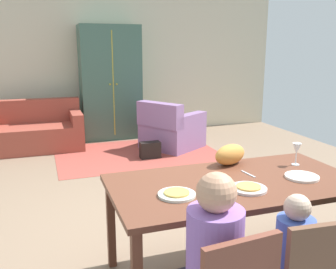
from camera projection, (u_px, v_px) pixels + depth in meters
The scene contains 17 objects.
ground_plane at pixel (146, 193), 4.52m from camera, with size 7.42×6.55×0.02m, color #826A55.
back_wall at pixel (99, 66), 7.26m from camera, with size 7.42×0.10×2.70m, color beige.
dining_table at pixel (235, 190), 2.75m from camera, with size 1.83×0.94×0.76m.
plate_near_man at pixel (177, 195), 2.46m from camera, with size 0.25×0.25×0.02m, color silver.
pizza_near_man at pixel (177, 192), 2.46m from camera, with size 0.17×0.17×0.01m, color gold.
plate_near_child at pixel (249, 189), 2.57m from camera, with size 0.25×0.25×0.02m, color silver.
pizza_near_child at pixel (249, 187), 2.56m from camera, with size 0.17×0.17×0.01m, color gold.
plate_near_woman at pixel (302, 177), 2.80m from camera, with size 0.25×0.25×0.02m, color white.
wine_glass at pixel (297, 149), 3.08m from camera, with size 0.07×0.07×0.19m.
fork at pixel (204, 188), 2.60m from camera, with size 0.02×0.15×0.01m, color silver.
knife at pixel (248, 174), 2.88m from camera, with size 0.01×0.17×0.01m, color silver.
cat at pixel (230, 154), 3.10m from camera, with size 0.32×0.16×0.17m, color #D58A3C.
area_rug at pixel (138, 153), 6.14m from camera, with size 2.60×1.80×0.01m, color #A04339.
couch at pixel (34, 132), 6.36m from camera, with size 1.60×0.86×0.82m.
armchair at pixel (170, 130), 6.43m from camera, with size 1.18×1.18×0.82m.
armoire at pixel (110, 83), 7.02m from camera, with size 1.10×0.59×2.10m.
handbag at pixel (150, 150), 5.88m from camera, with size 0.32×0.16×0.26m, color black.
Camera 1 is at (-1.12, -3.41, 1.72)m, focal length 40.02 mm.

